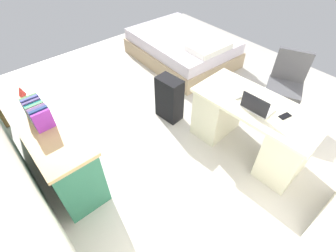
# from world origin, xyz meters

# --- Properties ---
(ground_plane) EXTENTS (5.54, 5.54, 0.00)m
(ground_plane) POSITION_xyz_m (0.00, 0.00, 0.00)
(ground_plane) COLOR beige
(desk) EXTENTS (1.47, 0.73, 0.74)m
(desk) POSITION_xyz_m (-1.14, -0.19, 0.39)
(desk) COLOR beige
(desk) RESTS_ON ground_plane
(office_chair) EXTENTS (0.61, 0.61, 0.94)m
(office_chair) POSITION_xyz_m (-1.00, -1.13, 0.42)
(office_chair) COLOR black
(office_chair) RESTS_ON ground_plane
(credenza) EXTENTS (1.80, 0.48, 0.79)m
(credenza) POSITION_xyz_m (0.23, 1.74, 0.40)
(credenza) COLOR #28664C
(credenza) RESTS_ON ground_plane
(bed) EXTENTS (1.95, 1.47, 0.58)m
(bed) POSITION_xyz_m (1.05, -1.12, 0.24)
(bed) COLOR tan
(bed) RESTS_ON ground_plane
(suitcase_black) EXTENTS (0.38, 0.25, 0.65)m
(suitcase_black) POSITION_xyz_m (-0.04, 0.15, 0.32)
(suitcase_black) COLOR black
(suitcase_black) RESTS_ON ground_plane
(laptop) EXTENTS (0.32, 0.24, 0.21)m
(laptop) POSITION_xyz_m (-1.18, -0.09, 0.79)
(laptop) COLOR #B7B7BC
(laptop) RESTS_ON desk
(computer_mouse) EXTENTS (0.07, 0.10, 0.03)m
(computer_mouse) POSITION_xyz_m (-0.92, -0.11, 0.75)
(computer_mouse) COLOR white
(computer_mouse) RESTS_ON desk
(cell_phone_near_laptop) EXTENTS (0.09, 0.15, 0.01)m
(cell_phone_near_laptop) POSITION_xyz_m (-1.45, -0.23, 0.74)
(cell_phone_near_laptop) COLOR black
(cell_phone_near_laptop) RESTS_ON desk
(book_row) EXTENTS (0.36, 0.17, 0.23)m
(book_row) POSITION_xyz_m (0.09, 1.74, 0.90)
(book_row) COLOR purple
(book_row) RESTS_ON credenza
(figurine_small) EXTENTS (0.08, 0.08, 0.11)m
(figurine_small) POSITION_xyz_m (0.65, 1.74, 0.85)
(figurine_small) COLOR red
(figurine_small) RESTS_ON credenza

